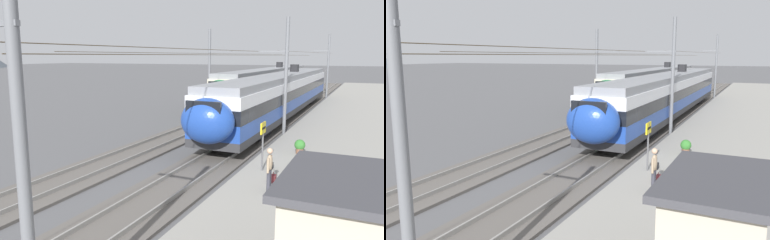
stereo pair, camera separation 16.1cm
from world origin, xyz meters
TOP-DOWN VIEW (x-y plane):
  - ground_plane at (0.00, 0.00)m, footprint 400.00×400.00m
  - platform_slab at (0.00, -5.31)m, footprint 120.00×8.63m
  - track_near at (0.00, 1.03)m, footprint 120.00×3.00m
  - track_far at (0.00, 5.59)m, footprint 120.00×3.00m
  - train_near_platform at (14.44, 1.03)m, footprint 33.77×3.02m
  - train_far_track at (27.95, 5.59)m, footprint 34.22×2.87m
  - catenary_mast_west at (-13.79, -0.52)m, footprint 41.38×1.97m
  - catenary_mast_mid at (7.99, -0.53)m, footprint 41.38×1.97m
  - catenary_mast_east at (33.18, -0.53)m, footprint 41.38×1.97m
  - catenary_mast_far_side at (13.99, 7.44)m, footprint 41.38×2.29m
  - platform_sign at (-2.13, -1.85)m, footprint 0.70×0.08m
  - passenger_walking at (-4.67, -2.81)m, footprint 0.53×0.22m
  - handbag_beside_passenger at (-3.51, -2.70)m, footprint 0.32×0.18m
  - handbag_near_sign at (-1.77, -2.16)m, footprint 0.32×0.18m
  - potted_plant_platform_edge at (1.62, -2.84)m, footprint 0.56×0.56m
  - platform_shelter at (-10.05, -5.58)m, footprint 3.69×2.24m

SIDE VIEW (x-z plane):
  - ground_plane at x=0.00m, z-range 0.00..0.00m
  - track_near at x=0.00m, z-range -0.07..0.21m
  - track_far at x=0.00m, z-range -0.07..0.21m
  - platform_slab at x=0.00m, z-range 0.00..0.31m
  - handbag_near_sign at x=-1.77m, z-range 0.26..0.68m
  - handbag_beside_passenger at x=-3.51m, z-range 0.26..0.68m
  - potted_plant_platform_edge at x=1.62m, z-range 0.37..1.12m
  - passenger_walking at x=-4.67m, z-range 0.41..2.10m
  - platform_shelter at x=-10.05m, z-range 0.34..2.94m
  - platform_sign at x=-2.13m, z-range 0.83..3.02m
  - train_far_track at x=27.95m, z-range 0.10..4.37m
  - train_near_platform at x=14.44m, z-range 0.10..4.37m
  - catenary_mast_west at x=-13.79m, z-range 0.22..7.32m
  - catenary_mast_far_side at x=13.99m, z-range 0.17..7.94m
  - catenary_mast_mid at x=7.99m, z-range 0.14..8.09m
  - catenary_mast_east at x=33.18m, z-range 0.16..8.26m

